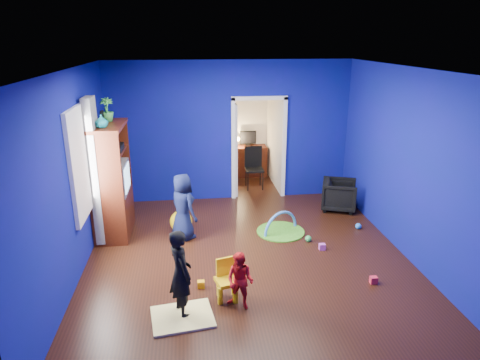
{
  "coord_description": "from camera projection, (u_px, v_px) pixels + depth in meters",
  "views": [
    {
      "loc": [
        -0.85,
        -5.91,
        3.32
      ],
      "look_at": [
        -0.08,
        0.4,
        1.19
      ],
      "focal_mm": 32.0,
      "sensor_mm": 36.0,
      "label": 1
    }
  ],
  "objects": [
    {
      "name": "floor",
      "position": [
        248.0,
        259.0,
        6.72
      ],
      "size": [
        5.0,
        5.5,
        0.01
      ],
      "primitive_type": "cube",
      "color": "black",
      "rests_on": "ground"
    },
    {
      "name": "ceiling",
      "position": [
        250.0,
        70.0,
        5.79
      ],
      "size": [
        5.0,
        5.5,
        0.01
      ],
      "primitive_type": "cube",
      "color": "white",
      "rests_on": "wall_back"
    },
    {
      "name": "wall_back",
      "position": [
        230.0,
        132.0,
        8.84
      ],
      "size": [
        5.0,
        0.02,
        2.9
      ],
      "primitive_type": "cube",
      "color": "navy",
      "rests_on": "floor"
    },
    {
      "name": "wall_front",
      "position": [
        294.0,
        267.0,
        3.67
      ],
      "size": [
        5.0,
        0.02,
        2.9
      ],
      "primitive_type": "cube",
      "color": "navy",
      "rests_on": "floor"
    },
    {
      "name": "wall_left",
      "position": [
        72.0,
        178.0,
        5.97
      ],
      "size": [
        0.02,
        5.5,
        2.9
      ],
      "primitive_type": "cube",
      "color": "navy",
      "rests_on": "floor"
    },
    {
      "name": "wall_right",
      "position": [
        410.0,
        166.0,
        6.54
      ],
      "size": [
        0.02,
        5.5,
        2.9
      ],
      "primitive_type": "cube",
      "color": "navy",
      "rests_on": "floor"
    },
    {
      "name": "alcove",
      "position": [
        253.0,
        132.0,
        9.8
      ],
      "size": [
        1.0,
        1.75,
        2.5
      ],
      "primitive_type": null,
      "color": "silver",
      "rests_on": "floor"
    },
    {
      "name": "armchair",
      "position": [
        339.0,
        195.0,
        8.58
      ],
      "size": [
        0.85,
        0.84,
        0.61
      ],
      "primitive_type": "imported",
      "rotation": [
        0.0,
        0.0,
        1.23
      ],
      "color": "black",
      "rests_on": "floor"
    },
    {
      "name": "child_black",
      "position": [
        181.0,
        273.0,
        5.23
      ],
      "size": [
        0.42,
        0.49,
        1.15
      ],
      "primitive_type": "imported",
      "rotation": [
        0.0,
        0.0,
        1.98
      ],
      "color": "black",
      "rests_on": "floor"
    },
    {
      "name": "child_navy",
      "position": [
        183.0,
        207.0,
        7.26
      ],
      "size": [
        0.63,
        0.67,
        1.16
      ],
      "primitive_type": "imported",
      "rotation": [
        0.0,
        0.0,
        2.2
      ],
      "color": "black",
      "rests_on": "floor"
    },
    {
      "name": "toddler_red",
      "position": [
        240.0,
        281.0,
        5.42
      ],
      "size": [
        0.47,
        0.44,
        0.77
      ],
      "primitive_type": "imported",
      "rotation": [
        0.0,
        0.0,
        -0.56
      ],
      "color": "red",
      "rests_on": "floor"
    },
    {
      "name": "vase",
      "position": [
        101.0,
        121.0,
        6.7
      ],
      "size": [
        0.26,
        0.26,
        0.21
      ],
      "primitive_type": "imported",
      "rotation": [
        0.0,
        0.0,
        -0.38
      ],
      "color": "#0C5660",
      "rests_on": "tv_armoire"
    },
    {
      "name": "potted_plant",
      "position": [
        106.0,
        110.0,
        7.16
      ],
      "size": [
        0.27,
        0.27,
        0.4
      ],
      "primitive_type": "imported",
      "rotation": [
        0.0,
        0.0,
        0.25
      ],
      "color": "#328A38",
      "rests_on": "tv_armoire"
    },
    {
      "name": "tv_armoire",
      "position": [
        111.0,
        180.0,
        7.33
      ],
      "size": [
        0.58,
        1.14,
        1.96
      ],
      "primitive_type": "cube",
      "color": "#3F0F0A",
      "rests_on": "floor"
    },
    {
      "name": "crt_tv",
      "position": [
        113.0,
        178.0,
        7.32
      ],
      "size": [
        0.46,
        0.7,
        0.54
      ],
      "primitive_type": "cube",
      "color": "silver",
      "rests_on": "tv_armoire"
    },
    {
      "name": "yellow_blanket",
      "position": [
        182.0,
        317.0,
        5.31
      ],
      "size": [
        0.83,
        0.7,
        0.03
      ],
      "primitive_type": "cube",
      "rotation": [
        0.0,
        0.0,
        0.14
      ],
      "color": "#F2E07A",
      "rests_on": "floor"
    },
    {
      "name": "hopper_ball",
      "position": [
        181.0,
        221.0,
        7.61
      ],
      "size": [
        0.4,
        0.4,
        0.4
      ],
      "primitive_type": "sphere",
      "color": "yellow",
      "rests_on": "floor"
    },
    {
      "name": "kid_chair",
      "position": [
        227.0,
        282.0,
        5.63
      ],
      "size": [
        0.35,
        0.35,
        0.5
      ],
      "primitive_type": "cube",
      "rotation": [
        0.0,
        0.0,
        0.28
      ],
      "color": "yellow",
      "rests_on": "floor"
    },
    {
      "name": "play_mat",
      "position": [
        281.0,
        231.0,
        7.65
      ],
      "size": [
        0.85,
        0.85,
        0.02
      ],
      "primitive_type": "cylinder",
      "color": "green",
      "rests_on": "floor"
    },
    {
      "name": "toy_arch",
      "position": [
        281.0,
        231.0,
        7.65
      ],
      "size": [
        0.69,
        0.42,
        0.77
      ],
      "primitive_type": "torus",
      "rotation": [
        1.57,
        0.0,
        0.52
      ],
      "color": "#3F8CD8",
      "rests_on": "floor"
    },
    {
      "name": "window_left",
      "position": [
        78.0,
        164.0,
        6.27
      ],
      "size": [
        0.03,
        0.95,
        1.55
      ],
      "primitive_type": "cube",
      "color": "white",
      "rests_on": "wall_left"
    },
    {
      "name": "curtain",
      "position": [
        96.0,
        172.0,
        6.89
      ],
      "size": [
        0.14,
        0.42,
        2.4
      ],
      "primitive_type": "cube",
      "color": "slate",
      "rests_on": "floor"
    },
    {
      "name": "doorway",
      "position": [
        259.0,
        150.0,
        9.04
      ],
      "size": [
        1.16,
        0.1,
        2.1
      ],
      "primitive_type": "cube",
      "color": "white",
      "rests_on": "floor"
    },
    {
      "name": "study_desk",
      "position": [
        248.0,
        161.0,
        10.67
      ],
      "size": [
        0.88,
        0.44,
        0.75
      ],
      "primitive_type": "cube",
      "color": "#3D140A",
      "rests_on": "floor"
    },
    {
      "name": "desk_monitor",
      "position": [
        248.0,
        137.0,
        10.6
      ],
      "size": [
        0.4,
        0.05,
        0.32
      ],
      "primitive_type": "cube",
      "color": "black",
      "rests_on": "study_desk"
    },
    {
      "name": "desk_lamp",
      "position": [
        237.0,
        139.0,
        10.52
      ],
      "size": [
        0.14,
        0.14,
        0.14
      ],
      "primitive_type": "sphere",
      "color": "#FFD88C",
      "rests_on": "study_desk"
    },
    {
      "name": "folding_chair",
      "position": [
        254.0,
        169.0,
        9.74
      ],
      "size": [
        0.4,
        0.4,
        0.92
      ],
      "primitive_type": "cube",
      "color": "black",
      "rests_on": "floor"
    },
    {
      "name": "book_shelf",
      "position": [
        248.0,
        94.0,
        10.25
      ],
      "size": [
        0.88,
        0.24,
        0.04
      ],
      "primitive_type": "cube",
      "color": "white",
      "rests_on": "study_desk"
    },
    {
      "name": "toy_0",
      "position": [
        374.0,
        280.0,
        6.05
      ],
      "size": [
        0.1,
        0.08,
        0.1
      ],
      "primitive_type": "cube",
      "color": "red",
      "rests_on": "floor"
    },
    {
      "name": "toy_1",
      "position": [
        358.0,
        226.0,
        7.77
      ],
      "size": [
        0.11,
        0.11,
        0.11
      ],
      "primitive_type": "sphere",
      "color": "blue",
      "rests_on": "floor"
    },
    {
      "name": "toy_2",
      "position": [
        201.0,
        284.0,
        5.95
      ],
      "size": [
        0.1,
        0.08,
        0.1
      ],
      "primitive_type": "cube",
      "color": "orange",
      "rests_on": "floor"
    },
    {
      "name": "toy_3",
      "position": [
        308.0,
        238.0,
        7.29
      ],
      "size": [
        0.11,
        0.11,
        0.11
      ],
      "primitive_type": "sphere",
      "color": "green",
      "rests_on": "floor"
    },
    {
      "name": "toy_4",
      "position": [
        322.0,
        247.0,
        7.01
      ],
      "size": [
        0.1,
        0.08,
        0.1
      ],
      "primitive_type": "cube",
      "color": "#C249B7",
      "rests_on": "floor"
    }
  ]
}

